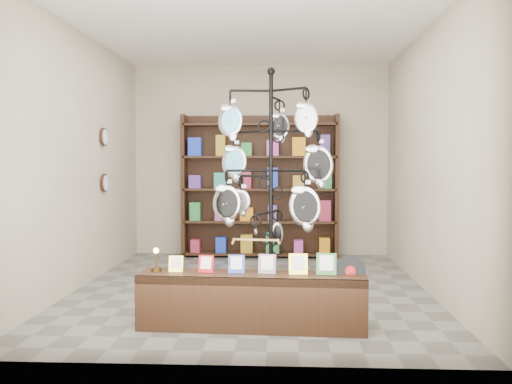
% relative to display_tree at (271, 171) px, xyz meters
% --- Properties ---
extents(ground, '(5.00, 5.00, 0.00)m').
position_rel_display_tree_xyz_m(ground, '(-0.25, 0.93, -1.38)').
color(ground, slate).
rests_on(ground, ground).
extents(room_envelope, '(5.00, 5.00, 5.00)m').
position_rel_display_tree_xyz_m(room_envelope, '(-0.25, 0.93, 0.47)').
color(room_envelope, '#C0B39A').
rests_on(room_envelope, ground).
extents(display_tree, '(1.25, 1.21, 2.39)m').
position_rel_display_tree_xyz_m(display_tree, '(0.00, 0.00, 0.00)').
color(display_tree, black).
rests_on(display_tree, ground).
extents(front_shelf, '(2.01, 0.50, 0.71)m').
position_rel_display_tree_xyz_m(front_shelf, '(-0.15, -0.64, -1.14)').
color(front_shelf, black).
rests_on(front_shelf, ground).
extents(back_shelving, '(2.42, 0.36, 2.20)m').
position_rel_display_tree_xyz_m(back_shelving, '(-0.25, 3.23, -0.35)').
color(back_shelving, black).
rests_on(back_shelving, ground).
extents(wall_clocks, '(0.03, 0.24, 0.84)m').
position_rel_display_tree_xyz_m(wall_clocks, '(-2.22, 1.73, 0.12)').
color(wall_clocks, black).
rests_on(wall_clocks, ground).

